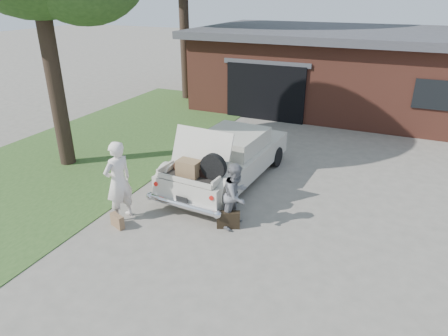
% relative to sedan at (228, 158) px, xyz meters
% --- Properties ---
extents(ground, '(90.00, 90.00, 0.00)m').
position_rel_sedan_xyz_m(ground, '(0.55, -2.11, -0.68)').
color(ground, gray).
rests_on(ground, ground).
extents(grass_strip, '(6.00, 16.00, 0.02)m').
position_rel_sedan_xyz_m(grass_strip, '(-4.95, 0.89, -0.67)').
color(grass_strip, '#2D4C1E').
rests_on(grass_strip, ground).
extents(house, '(12.80, 7.80, 3.30)m').
position_rel_sedan_xyz_m(house, '(1.54, 9.36, 0.99)').
color(house, brown).
rests_on(house, ground).
extents(sedan, '(2.08, 4.73, 1.85)m').
position_rel_sedan_xyz_m(sedan, '(0.00, 0.00, 0.00)').
color(sedan, beige).
rests_on(sedan, ground).
extents(woman_left, '(0.62, 0.78, 1.87)m').
position_rel_sedan_xyz_m(woman_left, '(-1.45, -2.78, 0.25)').
color(woman_left, white).
rests_on(woman_left, ground).
extents(woman_right, '(0.68, 0.81, 1.48)m').
position_rel_sedan_xyz_m(woman_right, '(1.06, -2.00, 0.06)').
color(woman_right, gray).
rests_on(woman_right, ground).
extents(suitcase_left, '(0.41, 0.26, 0.30)m').
position_rel_sedan_xyz_m(suitcase_left, '(-1.30, -3.14, -0.53)').
color(suitcase_left, '#8C6847').
rests_on(suitcase_left, ground).
extents(suitcase_right, '(0.53, 0.34, 0.39)m').
position_rel_sedan_xyz_m(suitcase_right, '(0.95, -2.17, -0.49)').
color(suitcase_right, black).
rests_on(suitcase_right, ground).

